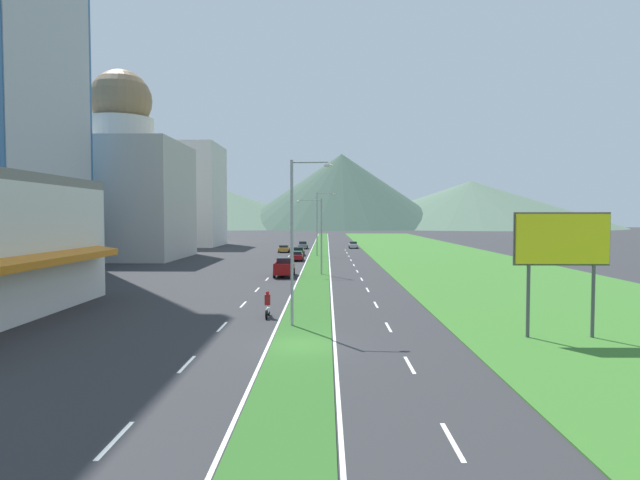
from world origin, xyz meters
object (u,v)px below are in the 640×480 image
Objects in this scene: street_lamp_near at (296,233)px; car_3 at (297,256)px; pickup_truck_0 at (284,267)px; billboard_roadside at (562,244)px; car_2 at (353,245)px; car_4 at (303,245)px; street_lamp_mid at (319,231)px; street_lamp_far at (319,220)px; car_0 at (284,249)px; car_1 at (299,251)px; motorcycle_rider at (268,306)px.

car_3 is (-2.63, 48.31, -5.04)m from street_lamp_near.
billboard_roadside is at bearing -149.87° from pickup_truck_0.
car_2 is 10.78m from car_4.
street_lamp_far is (-0.38, 28.96, 1.09)m from street_lamp_mid.
billboard_roadside is (14.27, -60.98, -0.96)m from street_lamp_far.
street_lamp_far reaches higher than pickup_truck_0.
car_1 reaches higher than car_0.
street_lamp_near is 80.81m from car_2.
car_2 is 2.08× the size of motorcycle_rider.
pickup_truck_0 is at bearing -179.90° from car_1.
street_lamp_far reaches higher than car_1.
car_4 is (-10.58, -2.08, 0.06)m from car_2.
car_3 is at bearing 93.11° from street_lamp_near.
pickup_truck_0 is (-2.89, 27.49, -4.80)m from street_lamp_near.
car_1 is (-2.94, 59.13, -5.04)m from street_lamp_near.
car_1 is (-17.80, 62.22, -4.49)m from billboard_roadside.
car_2 is (13.69, 13.12, 0.01)m from car_0.
street_lamp_far is 31.04m from pickup_truck_0.
car_2 is at bearing -78.89° from car_4.
car_2 is (-7.30, 83.39, -4.51)m from billboard_roadside.
billboard_roadside is 54.48m from car_3.
billboard_roadside is 1.70× the size of car_0.
street_lamp_near is at bearing -91.89° from street_lamp_mid.
street_lamp_far is at bearing -109.29° from car_1.
street_lamp_near is 2.42× the size of car_4.
billboard_roadside is 83.83m from car_2.
car_2 is at bearing -7.09° from motorcycle_rider.
street_lamp_near is at bearing 168.24° from billboard_roadside.
motorcycle_rider is at bearing 126.08° from street_lamp_near.
car_1 is 1.07× the size of car_4.
car_3 is at bearing -108.51° from street_lamp_far.
motorcycle_rider is at bearing -7.09° from car_2.
street_lamp_near is 5.11× the size of motorcycle_rider.
car_4 is at bearing 0.75° from car_3.
billboard_roadside reaches higher than car_0.
street_lamp_near is at bearing -174.00° from pickup_truck_0.
street_lamp_far is 2.02× the size of pickup_truck_0.
street_lamp_far is 11.48m from car_3.
billboard_roadside reaches higher than pickup_truck_0.
billboard_roadside reaches higher than car_1.
car_2 is 0.77× the size of pickup_truck_0.
billboard_roadside is 64.87m from car_1.
street_lamp_far is 21.34m from car_4.
motorcycle_rider is at bearing 160.68° from billboard_roadside.
car_3 is 29.91m from car_4.
street_lamp_mid is 30.75m from car_1.
car_1 is at bearing -26.38° from car_2.
car_1 is (-3.53, 1.23, -5.45)m from street_lamp_far.
car_4 is at bearing 0.23° from car_1.
street_lamp_far reaches higher than motorcycle_rider.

